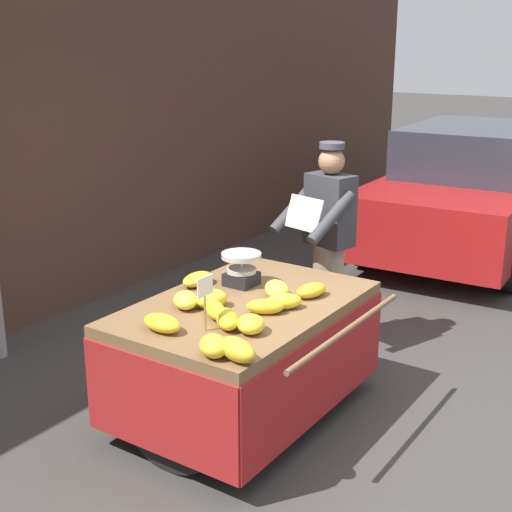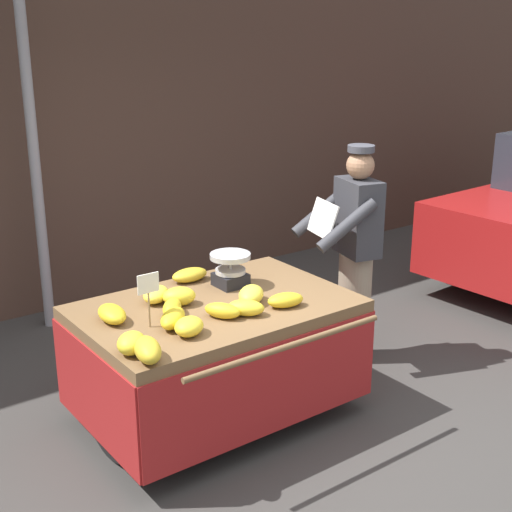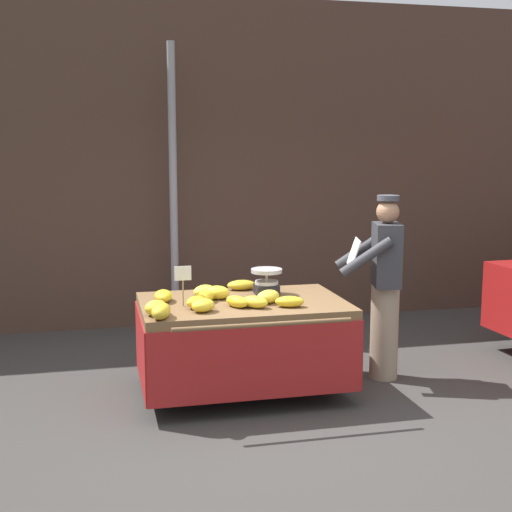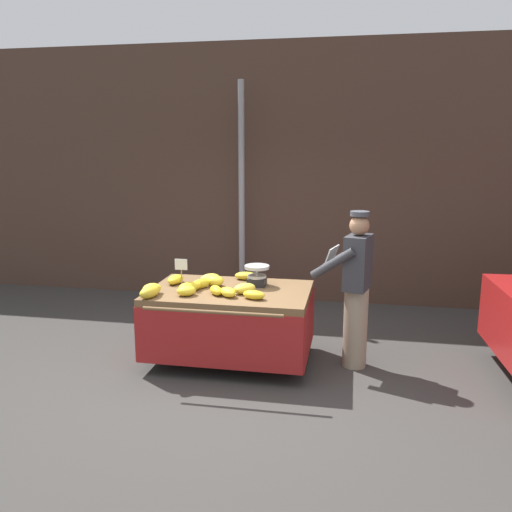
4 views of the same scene
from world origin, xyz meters
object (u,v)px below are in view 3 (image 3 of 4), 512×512
object	(u,v)px
banana_bunch_3	(198,301)
banana_bunch_5	(268,297)
banana_bunch_10	(204,291)
weighing_scale	(267,282)
price_sign	(183,277)
banana_bunch_4	(290,302)
street_pole	(173,191)
banana_bunch_0	(241,285)
banana_bunch_9	(156,308)
banana_bunch_12	(161,311)
banana_bunch_6	(205,297)
banana_bunch_11	(255,302)
banana_bunch_7	(163,296)
vendor_person	(384,286)
banana_bunch_1	(217,292)
banana_bunch_2	(237,302)
banana_cart	(243,325)
banana_bunch_8	(203,305)

from	to	relation	value
banana_bunch_3	banana_bunch_5	size ratio (longest dim) A/B	1.04
banana_bunch_10	weighing_scale	bearing A→B (deg)	-4.67
price_sign	banana_bunch_4	size ratio (longest dim) A/B	1.41
street_pole	banana_bunch_10	xyz separation A→B (m)	(0.04, -1.94, -0.77)
banana_bunch_0	banana_bunch_9	xyz separation A→B (m)	(-0.86, -0.80, 0.01)
banana_bunch_4	banana_bunch_12	xyz separation A→B (m)	(-1.07, -0.15, 0.01)
price_sign	banana_bunch_6	size ratio (longest dim) A/B	1.46
banana_bunch_3	banana_bunch_9	distance (m)	0.41
banana_bunch_4	banana_bunch_3	bearing A→B (deg)	167.95
banana_bunch_10	banana_bunch_11	world-z (taller)	banana_bunch_10
weighing_scale	banana_bunch_7	size ratio (longest dim) A/B	1.03
banana_bunch_0	banana_bunch_9	bearing A→B (deg)	-137.23
street_pole	banana_bunch_5	xyz separation A→B (m)	(0.53, -2.32, -0.76)
banana_bunch_7	vendor_person	bearing A→B (deg)	-0.27
banana_bunch_1	banana_bunch_7	size ratio (longest dim) A/B	0.78
weighing_scale	banana_bunch_10	size ratio (longest dim) A/B	1.18
banana_bunch_2	banana_bunch_9	world-z (taller)	banana_bunch_9
banana_bunch_10	banana_bunch_5	bearing A→B (deg)	-38.24
banana_bunch_7	banana_bunch_10	bearing A→B (deg)	19.02
weighing_scale	banana_bunch_4	size ratio (longest dim) A/B	1.16
street_pole	banana_bunch_12	world-z (taller)	street_pole
banana_bunch_7	banana_cart	bearing A→B (deg)	-10.89
banana_bunch_1	vendor_person	world-z (taller)	vendor_person
weighing_scale	banana_bunch_7	bearing A→B (deg)	-174.89
banana_bunch_3	banana_bunch_8	xyz separation A→B (m)	(0.01, -0.16, 0.00)
banana_cart	banana_bunch_7	distance (m)	0.73
price_sign	banana_bunch_0	size ratio (longest dim) A/B	1.26
banana_cart	banana_bunch_8	world-z (taller)	banana_bunch_8
price_sign	banana_bunch_11	distance (m)	0.63
banana_bunch_8	vendor_person	size ratio (longest dim) A/B	0.12
banana_bunch_2	banana_bunch_6	bearing A→B (deg)	137.54
street_pole	banana_bunch_2	distance (m)	2.55
street_pole	banana_bunch_0	xyz separation A→B (m)	(0.42, -1.73, -0.77)
banana_bunch_7	banana_bunch_12	bearing A→B (deg)	-97.24
banana_bunch_1	banana_bunch_6	distance (m)	0.18
banana_bunch_3	vendor_person	xyz separation A→B (m)	(1.77, 0.28, -0.01)
banana_bunch_1	banana_bunch_8	size ratio (longest dim) A/B	1.04
banana_bunch_10	banana_bunch_11	size ratio (longest dim) A/B	1.02
banana_bunch_5	vendor_person	distance (m)	1.19
banana_bunch_1	banana_bunch_12	bearing A→B (deg)	-132.81
banana_bunch_0	vendor_person	xyz separation A→B (m)	(1.27, -0.34, -0.00)
weighing_scale	banana_bunch_12	bearing A→B (deg)	-146.03
banana_bunch_12	banana_cart	bearing A→B (deg)	32.12
banana_bunch_9	banana_bunch_10	distance (m)	0.76
banana_bunch_5	banana_bunch_11	distance (m)	0.21
banana_bunch_6	banana_bunch_5	bearing A→B (deg)	-12.52
banana_bunch_3	banana_bunch_4	size ratio (longest dim) A/B	1.10
weighing_scale	banana_bunch_11	distance (m)	0.54
banana_bunch_0	vendor_person	distance (m)	1.32
banana_bunch_7	banana_bunch_2	bearing A→B (deg)	-31.61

